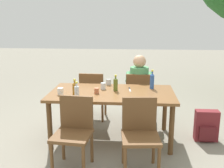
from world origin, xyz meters
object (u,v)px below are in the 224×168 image
at_px(bottle_clear, 77,92).
at_px(person_in_white_shirt, 139,84).
at_px(chair_near_left, 74,129).
at_px(cup_terracotta, 97,91).
at_px(chair_near_right, 140,131).
at_px(backpack_by_near_side, 206,126).
at_px(bottle_amber, 75,89).
at_px(dining_table, 112,97).
at_px(bottle_blue, 152,81).
at_px(chair_far_right, 138,94).
at_px(cup_glass, 103,86).
at_px(chair_far_left, 93,93).
at_px(cup_steel, 109,82).
at_px(table_knife, 130,89).
at_px(bottle_olive, 116,84).
at_px(cup_white, 60,91).

bearing_deg(bottle_clear, person_in_white_shirt, 56.80).
relative_size(chair_near_left, cup_terracotta, 10.65).
height_order(chair_near_right, backpack_by_near_side, chair_near_right).
relative_size(bottle_amber, backpack_by_near_side, 0.52).
bearing_deg(dining_table, bottle_blue, 22.33).
distance_m(chair_far_right, cup_terracotta, 1.13).
bearing_deg(dining_table, cup_glass, 134.27).
relative_size(chair_near_right, backpack_by_near_side, 1.86).
xyz_separation_m(chair_near_right, chair_far_left, (-0.81, 1.59, 0.00)).
distance_m(chair_near_left, person_in_white_shirt, 1.89).
distance_m(cup_steel, table_knife, 0.44).
distance_m(bottle_olive, table_knife, 0.25).
distance_m(chair_near_left, cup_glass, 1.02).
height_order(person_in_white_shirt, table_knife, person_in_white_shirt).
relative_size(chair_near_right, bottle_clear, 3.70).
xyz_separation_m(bottle_amber, table_knife, (0.75, 0.42, -0.10)).
height_order(cup_glass, cup_steel, cup_glass).
bearing_deg(bottle_olive, bottle_blue, 17.10).
bearing_deg(backpack_by_near_side, chair_far_right, 143.93).
bearing_deg(cup_glass, backpack_by_near_side, -3.28).
bearing_deg(backpack_by_near_side, dining_table, -177.51).
distance_m(cup_steel, backpack_by_near_side, 1.64).
bearing_deg(cup_white, backpack_by_near_side, 7.12).
height_order(bottle_amber, cup_steel, bottle_amber).
distance_m(chair_far_right, table_knife, 0.70).
bearing_deg(person_in_white_shirt, cup_terracotta, -121.63).
bearing_deg(person_in_white_shirt, bottle_amber, -127.76).
xyz_separation_m(chair_far_right, cup_terracotta, (-0.61, -0.90, 0.29)).
bearing_deg(cup_terracotta, bottle_blue, 23.30).
relative_size(cup_glass, cup_white, 1.00).
height_order(chair_far_right, cup_steel, chair_far_right).
relative_size(chair_far_left, table_knife, 3.61).
xyz_separation_m(dining_table, chair_near_right, (0.40, -0.79, -0.17)).
distance_m(chair_near_left, backpack_by_near_side, 2.02).
bearing_deg(backpack_by_near_side, bottle_clear, -166.28).
xyz_separation_m(dining_table, backpack_by_near_side, (1.41, 0.06, -0.44)).
bearing_deg(chair_near_right, bottle_clear, 154.23).
xyz_separation_m(cup_terracotta, table_knife, (0.47, 0.26, -0.04)).
bearing_deg(bottle_blue, dining_table, -157.67).
bearing_deg(chair_far_left, chair_near_left, -89.61).
relative_size(person_in_white_shirt, table_knife, 4.89).
relative_size(chair_near_left, bottle_olive, 3.62).
xyz_separation_m(chair_far_left, person_in_white_shirt, (0.82, 0.11, 0.17)).
bearing_deg(cup_terracotta, backpack_by_near_side, 5.80).
distance_m(bottle_clear, bottle_olive, 0.67).
relative_size(chair_near_right, chair_far_left, 1.00).
relative_size(person_in_white_shirt, bottle_clear, 5.01).
bearing_deg(chair_far_right, bottle_amber, -130.34).
xyz_separation_m(chair_far_right, table_knife, (-0.15, -0.63, 0.26)).
height_order(bottle_clear, bottle_amber, bottle_amber).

